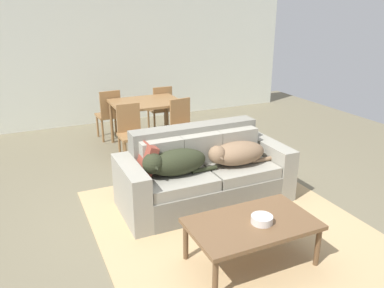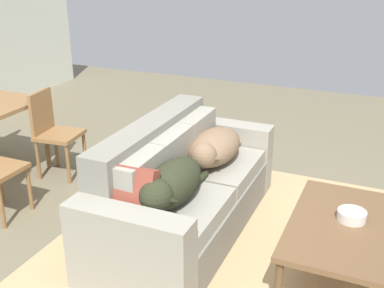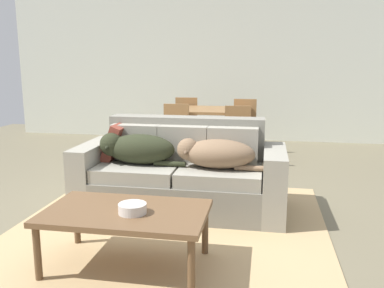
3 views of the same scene
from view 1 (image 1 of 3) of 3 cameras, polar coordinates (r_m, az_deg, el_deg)
ground_plane at (r=4.74m, az=-0.46°, el=-8.97°), size 10.00×10.00×0.00m
back_partition at (r=8.03m, az=-12.60°, el=12.69°), size 8.00×0.12×2.70m
area_rug at (r=4.25m, az=6.46°, el=-12.74°), size 2.79×3.28×0.01m
couch at (r=4.69m, az=1.71°, el=-4.53°), size 2.05×0.88×0.91m
dog_on_left_cushion at (r=4.31m, az=-2.75°, el=-2.74°), size 0.87×0.35×0.31m
dog_on_right_cushion at (r=4.63m, az=6.49°, el=-1.39°), size 0.87×0.39×0.28m
throw_pillow_by_left_arm at (r=4.37m, az=-6.97°, el=-2.25°), size 0.23×0.39×0.39m
coffee_table at (r=3.63m, az=8.84°, el=-11.89°), size 1.16×0.69×0.44m
bowl_on_coffee_table at (r=3.58m, az=10.28°, el=-10.91°), size 0.20×0.20×0.07m
dining_table at (r=6.52m, az=-6.75°, el=5.60°), size 1.14×0.88×0.78m
dining_chair_near_left at (r=5.90m, az=-8.97°, el=1.94°), size 0.40×0.40×0.89m
dining_chair_near_right at (r=6.21m, az=-1.25°, el=3.03°), size 0.45×0.45×0.88m
dining_chair_far_left at (r=7.00m, az=-12.11°, el=4.56°), size 0.42×0.42×0.90m
dining_chair_far_right at (r=7.24m, az=-4.62°, el=5.49°), size 0.40×0.40×0.89m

